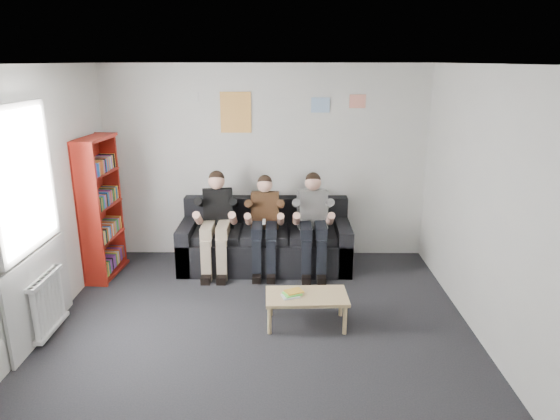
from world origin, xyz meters
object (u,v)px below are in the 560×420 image
Objects in this scene: sofa at (265,243)px; person_left at (216,223)px; person_right at (313,224)px; bookshelf at (102,208)px; coffee_table at (307,299)px; person_middle at (265,225)px.

person_left reaches higher than sofa.
person_right is (1.28, 0.00, -0.01)m from person_left.
coffee_table is (2.59, -1.32, -0.61)m from bookshelf.
coffee_table is at bearing -69.42° from person_middle.
person_left is at bearing -178.19° from person_middle.
bookshelf is 2.97m from coffee_table.
person_left reaches higher than coffee_table.
person_left reaches higher than person_right.
person_left is (-0.64, -0.20, 0.35)m from sofa.
coffee_table is 1.50m from person_right.
sofa is 2.20m from bookshelf.
bookshelf reaches higher than coffee_table.
person_middle is (2.09, 0.13, -0.26)m from bookshelf.
bookshelf is at bearing 173.60° from person_right.
coffee_table is at bearing -73.15° from sofa.
person_right reaches higher than person_middle.
bookshelf is 2.11m from person_middle.
sofa is 0.75m from person_right.
bookshelf reaches higher than sofa.
person_middle is at bearing -90.00° from sofa.
person_left is at bearing -162.26° from sofa.
sofa reaches higher than coffee_table.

